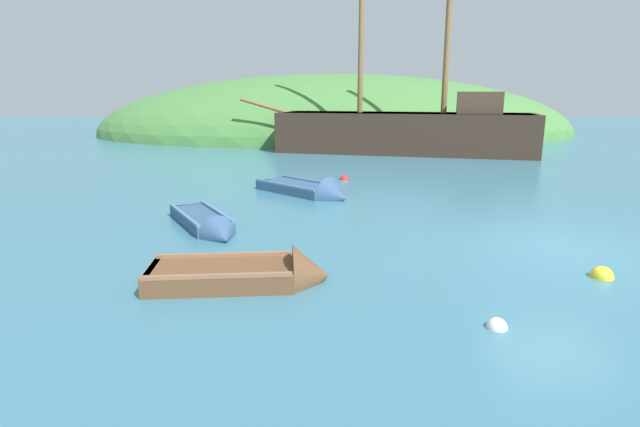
{
  "coord_description": "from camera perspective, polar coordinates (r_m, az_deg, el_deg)",
  "views": [
    {
      "loc": [
        -5.29,
        -9.99,
        3.18
      ],
      "look_at": [
        -4.97,
        2.33,
        0.23
      ],
      "focal_mm": 28.33,
      "sensor_mm": 36.0,
      "label": 1
    }
  ],
  "objects": [
    {
      "name": "rowboat_portside",
      "position": [
        8.78,
        -7.53,
        -7.18
      ],
      "size": [
        3.13,
        1.3,
        1.11
      ],
      "rotation": [
        0.0,
        0.0,
        0.05
      ],
      "color": "brown",
      "rests_on": "ground"
    },
    {
      "name": "rowboat_near_dock",
      "position": [
        12.39,
        -12.63,
        -1.38
      ],
      "size": [
        2.28,
        3.27,
        0.86
      ],
      "rotation": [
        0.0,
        0.0,
        5.2
      ],
      "color": "#335175",
      "rests_on": "ground"
    },
    {
      "name": "buoy_yellow",
      "position": [
        10.31,
        29.2,
        -6.29
      ],
      "size": [
        0.4,
        0.4,
        0.4
      ],
      "primitive_type": "sphere",
      "color": "yellow",
      "rests_on": "ground"
    },
    {
      "name": "shore_hill",
      "position": [
        41.47,
        1.76,
        9.07
      ],
      "size": [
        37.32,
        24.5,
        9.29
      ],
      "primitive_type": "ellipsoid",
      "color": "#477F3D",
      "rests_on": "ground"
    },
    {
      "name": "buoy_white",
      "position": [
        7.6,
        19.33,
        -12.09
      ],
      "size": [
        0.29,
        0.29,
        0.29
      ],
      "primitive_type": "sphere",
      "color": "white",
      "rests_on": "ground"
    },
    {
      "name": "ground_plane",
      "position": [
        11.74,
        25.42,
        -3.59
      ],
      "size": [
        120.0,
        120.0,
        0.0
      ],
      "primitive_type": "plane",
      "color": "teal"
    },
    {
      "name": "rowboat_far",
      "position": [
        16.12,
        -0.9,
        2.4
      ],
      "size": [
        3.32,
        3.37,
        1.18
      ],
      "rotation": [
        0.0,
        0.0,
        5.48
      ],
      "color": "#335175",
      "rests_on": "ground"
    },
    {
      "name": "sailing_ship",
      "position": [
        27.92,
        9.72,
        8.52
      ],
      "size": [
        16.06,
        7.05,
        13.53
      ],
      "rotation": [
        0.0,
        0.0,
        2.87
      ],
      "color": "#38281E",
      "rests_on": "ground"
    },
    {
      "name": "buoy_red",
      "position": [
        19.1,
        2.76,
        3.87
      ],
      "size": [
        0.34,
        0.34,
        0.34
      ],
      "primitive_type": "sphere",
      "color": "red",
      "rests_on": "ground"
    }
  ]
}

